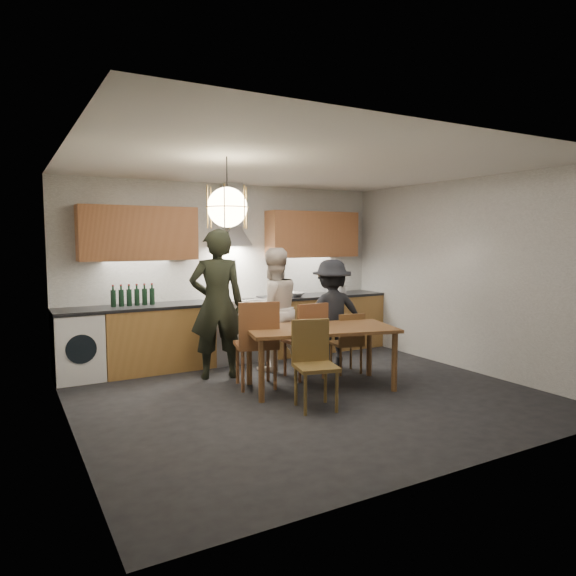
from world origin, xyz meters
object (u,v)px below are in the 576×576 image
person_left (217,304)px  stock_pot (342,290)px  wine_bottles (133,295)px  mixing_bowl (295,294)px  chair_front (313,358)px  dining_table (320,334)px  person_mid (273,309)px  person_right (332,314)px  chair_back_left (257,339)px

person_left → stock_pot: 2.56m
wine_bottles → mixing_bowl: bearing=-3.1°
chair_front → person_left: 1.70m
dining_table → person_mid: 1.07m
person_right → mixing_bowl: person_right is taller
stock_pot → person_right: bearing=-131.0°
person_right → wine_bottles: size_ratio=2.61×
dining_table → chair_back_left: (-0.67, 0.33, -0.05)m
person_left → person_mid: person_left is taller
dining_table → chair_front: size_ratio=2.06×
dining_table → person_right: person_right is taller
person_left → person_right: bearing=-176.3°
person_left → mixing_bowl: person_left is taller
chair_front → person_right: 1.71m
chair_back_left → chair_front: (0.23, -0.87, -0.08)m
person_left → dining_table: bearing=145.3°
person_left → person_right: 1.61m
person_left → wine_bottles: size_ratio=3.31×
person_mid → stock_pot: (1.64, 0.71, 0.13)m
person_right → wine_bottles: bearing=-11.0°
wine_bottles → chair_front: bearing=-60.9°
dining_table → chair_front: (-0.44, -0.54, -0.12)m
dining_table → person_mid: size_ratio=1.14×
person_right → person_left: bearing=2.7°
mixing_bowl → person_left: bearing=-156.2°
chair_back_left → person_right: size_ratio=0.70×
person_left → wine_bottles: 1.19m
stock_pot → chair_back_left: bearing=-147.3°
dining_table → stock_pot: 2.37m
chair_front → person_left: person_left is taller
chair_front → person_mid: bearing=90.9°
chair_front → stock_pot: 3.08m
stock_pot → person_left: bearing=-163.5°
wine_bottles → stock_pot: bearing=-1.4°
person_left → person_mid: 0.83m
chair_back_left → person_mid: person_mid is taller
person_left → wine_bottles: person_left is taller
person_left → mixing_bowl: (1.54, 0.68, -0.02)m
person_mid → dining_table: bearing=96.6°
person_mid → mixing_bowl: person_mid is taller
chair_front → stock_pot: size_ratio=5.36×
wine_bottles → chair_back_left: bearing=-54.1°
dining_table → chair_front: 0.71m
person_mid → person_right: (0.75, -0.31, -0.08)m
chair_back_left → person_right: (1.34, 0.41, 0.15)m
dining_table → chair_back_left: size_ratio=1.80×
mixing_bowl → stock_pot: (0.92, 0.05, 0.02)m
chair_front → person_right: person_right is taller
stock_pot → wine_bottles: wine_bottles is taller
person_left → mixing_bowl: 1.68m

